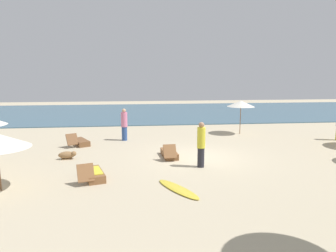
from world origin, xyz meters
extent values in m
plane|color=#BCAD8E|center=(0.00, 0.00, 0.00)|extent=(60.00, 60.00, 0.00)
cube|color=#3D6075|center=(0.00, 17.00, 0.03)|extent=(48.00, 16.00, 0.06)
cylinder|color=brown|center=(3.84, 5.30, 1.05)|extent=(0.04, 0.04, 2.10)
cone|color=silver|center=(3.84, 5.30, 1.96)|extent=(1.76, 1.76, 0.38)
cube|color=brown|center=(-5.90, 3.28, 0.14)|extent=(1.22, 1.61, 0.28)
cube|color=brown|center=(-6.22, 2.66, 0.43)|extent=(0.70, 0.63, 0.58)
cube|color=brown|center=(-1.34, 0.29, 0.14)|extent=(0.72, 1.54, 0.28)
cube|color=brown|center=(-1.39, -0.41, 0.44)|extent=(0.60, 0.45, 0.59)
cube|color=brown|center=(-4.47, -2.40, 0.14)|extent=(1.00, 1.61, 0.28)
cube|color=brown|center=(-4.67, -3.07, 0.44)|extent=(0.66, 0.53, 0.60)
cube|color=yellow|center=(-4.47, -2.40, 0.30)|extent=(0.79, 1.15, 0.03)
cylinder|color=#26262D|center=(-0.21, -1.46, 0.41)|extent=(0.40, 0.40, 0.82)
cylinder|color=yellow|center=(-0.21, -1.46, 1.25)|extent=(0.48, 0.48, 0.86)
sphere|color=#A37556|center=(-0.21, -1.46, 1.79)|extent=(0.23, 0.23, 0.23)
cylinder|color=#2D4C8C|center=(-3.53, 4.14, 0.40)|extent=(0.44, 0.44, 0.81)
cylinder|color=#D17299|center=(-3.53, 4.14, 1.23)|extent=(0.51, 0.51, 0.84)
sphere|color=tan|center=(-3.53, 4.14, 1.75)|extent=(0.23, 0.23, 0.23)
cube|color=olive|center=(-6.04, 0.38, 0.02)|extent=(0.46, 0.28, 0.04)
ellipsoid|color=olive|center=(-6.04, 0.38, 0.19)|extent=(0.77, 0.42, 0.33)
sphere|color=olive|center=(-5.71, 0.34, 0.26)|extent=(0.23, 0.23, 0.23)
ellipsoid|color=gold|center=(-1.52, -3.90, 0.04)|extent=(1.45, 2.15, 0.07)
camera|label=1|loc=(-2.94, -13.62, 3.86)|focal=32.86mm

